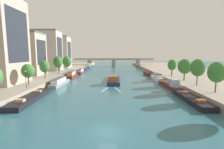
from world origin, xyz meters
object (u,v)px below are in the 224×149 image
(moored_boat_left_lone, at_px, (89,66))
(tree_left_second, at_px, (28,71))
(moored_boat_right_lone, at_px, (148,74))
(tree_left_by_lamp, at_px, (58,62))
(moored_boat_left_upstream, at_px, (60,82))
(tree_left_far, at_px, (67,62))
(tree_left_end_of_row, at_px, (45,67))
(moored_boat_right_downstream, at_px, (170,85))
(bridge_far, at_px, (114,61))
(moored_boat_right_end, at_px, (157,77))
(lamppost_left_bank, at_px, (26,78))
(tree_right_end_of_row, at_px, (185,66))
(moored_boat_right_upstream, at_px, (191,99))
(moored_boat_left_midway, at_px, (72,75))
(tree_right_midway, at_px, (198,68))
(barge_midriver, at_px, (114,79))
(tree_right_far, at_px, (172,65))
(tree_right_second, at_px, (217,72))
(moored_boat_left_far, at_px, (81,71))
(moored_boat_left_downstream, at_px, (31,98))
(moored_boat_left_near, at_px, (86,69))

(moored_boat_left_lone, xyz_separation_m, tree_left_second, (-5.04, -73.28, 4.45))
(moored_boat_right_lone, height_order, tree_left_by_lamp, tree_left_by_lamp)
(moored_boat_left_upstream, bearing_deg, moored_boat_right_lone, 36.55)
(tree_left_far, bearing_deg, tree_left_end_of_row, -90.71)
(moored_boat_right_downstream, xyz_separation_m, bridge_far, (-17.39, 79.39, 3.31))
(moored_boat_right_end, distance_m, lamppost_left_bank, 44.49)
(tree_right_end_of_row, bearing_deg, moored_boat_right_upstream, -108.74)
(moored_boat_left_midway, bearing_deg, tree_left_end_of_row, -114.54)
(tree_left_far, height_order, tree_right_midway, tree_left_far)
(tree_left_end_of_row, distance_m, tree_right_midway, 47.73)
(barge_midriver, height_order, moored_boat_right_upstream, barge_midriver)
(moored_boat_left_upstream, bearing_deg, moored_boat_left_midway, 91.66)
(moored_boat_right_lone, bearing_deg, tree_right_end_of_row, -75.91)
(tree_right_far, xyz_separation_m, lamppost_left_bank, (-43.60, -21.95, -1.86))
(tree_left_end_of_row, bearing_deg, moored_boat_right_upstream, -27.78)
(moored_boat_left_midway, height_order, bridge_far, bridge_far)
(barge_midriver, xyz_separation_m, lamppost_left_bank, (-21.70, -19.15, 3.17))
(barge_midriver, height_order, moored_boat_left_lone, moored_boat_left_lone)
(barge_midriver, height_order, tree_left_second, tree_left_second)
(moored_boat_left_midway, bearing_deg, tree_left_by_lamp, 172.51)
(tree_left_far, height_order, bridge_far, tree_left_far)
(tree_right_second, bearing_deg, barge_midriver, 133.03)
(moored_boat_left_upstream, relative_size, moored_boat_left_far, 1.07)
(moored_boat_right_lone, bearing_deg, tree_right_far, -68.82)
(barge_midriver, height_order, tree_right_midway, tree_right_midway)
(moored_boat_left_downstream, relative_size, tree_left_far, 2.31)
(moored_boat_left_midway, height_order, moored_boat_left_lone, moored_boat_left_lone)
(moored_boat_left_upstream, xyz_separation_m, moored_boat_left_far, (0.31, 31.81, -0.02))
(moored_boat_right_lone, bearing_deg, tree_left_end_of_row, -152.28)
(tree_left_end_of_row, distance_m, tree_left_far, 25.32)
(moored_boat_right_lone, bearing_deg, moored_boat_right_downstream, -88.68)
(moored_boat_left_near, xyz_separation_m, moored_boat_right_end, (34.44, -37.86, 0.39))
(tree_right_far, bearing_deg, moored_boat_left_upstream, -165.98)
(bridge_far, bearing_deg, tree_left_by_lamp, -111.95)
(moored_boat_left_near, bearing_deg, tree_left_far, -106.60)
(tree_right_second, relative_size, tree_right_end_of_row, 0.99)
(barge_midriver, bearing_deg, moored_boat_left_midway, 151.67)
(moored_boat_left_near, height_order, moored_boat_right_upstream, moored_boat_left_near)
(moored_boat_left_midway, relative_size, tree_left_second, 2.28)
(tree_left_far, xyz_separation_m, tree_right_second, (45.68, -45.76, 0.02))
(moored_boat_right_downstream, bearing_deg, tree_left_far, 140.86)
(moored_boat_right_upstream, height_order, tree_left_far, tree_left_far)
(moored_boat_left_near, bearing_deg, moored_boat_right_end, -47.71)
(moored_boat_left_lone, distance_m, tree_right_far, 68.28)
(barge_midriver, height_order, lamppost_left_bank, lamppost_left_bank)
(moored_boat_left_downstream, xyz_separation_m, bridge_far, (17.33, 92.68, 3.68))
(tree_right_midway, distance_m, tree_right_far, 18.27)
(moored_boat_left_downstream, relative_size, moored_boat_right_upstream, 1.13)
(moored_boat_left_far, relative_size, tree_left_far, 1.81)
(moored_boat_right_upstream, height_order, tree_left_second, tree_left_second)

